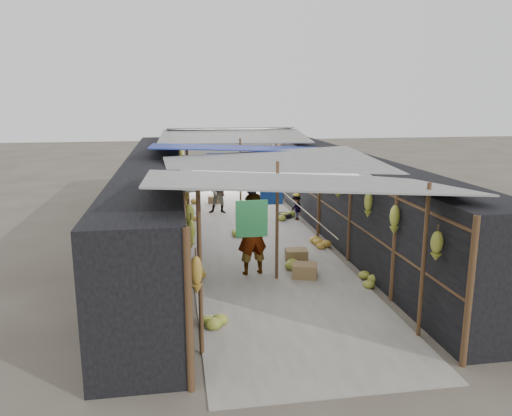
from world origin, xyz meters
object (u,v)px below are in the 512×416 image
vendor_seated (296,208)px  vendor_elderly (252,234)px  crate_near (305,271)px  black_basin (284,216)px  shopper_blue (219,191)px

vendor_seated → vendor_elderly: bearing=-38.6°
crate_near → black_basin: (0.74, 5.54, -0.08)m
shopper_blue → vendor_elderly: bearing=-76.6°
black_basin → vendor_seated: bearing=-49.6°
vendor_elderly → vendor_seated: size_ratio=2.25×
black_basin → shopper_blue: bearing=152.6°
shopper_blue → vendor_seated: (2.35, -1.43, -0.36)m
crate_near → shopper_blue: bearing=118.6°
black_basin → vendor_elderly: size_ratio=0.28×
vendor_elderly → vendor_seated: (2.19, 4.74, -0.52)m
vendor_seated → black_basin: bearing=-153.5°
vendor_elderly → shopper_blue: bearing=-99.9°
vendor_seated → crate_near: bearing=-25.6°
black_basin → vendor_seated: 0.61m
crate_near → vendor_elderly: size_ratio=0.28×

